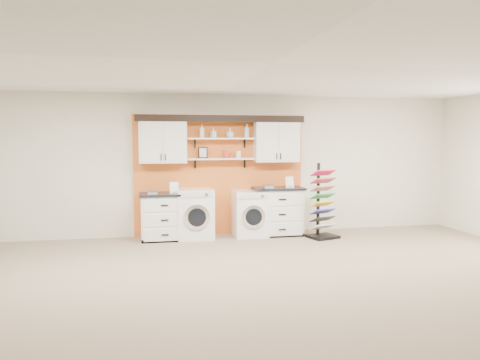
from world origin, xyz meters
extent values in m
plane|color=gray|center=(0.00, 0.00, 0.00)|extent=(10.00, 10.00, 0.00)
plane|color=white|center=(0.00, 0.00, 2.80)|extent=(10.00, 10.00, 0.00)
plane|color=beige|center=(0.00, 4.00, 1.40)|extent=(10.00, 0.00, 10.00)
cube|color=orange|center=(0.00, 3.96, 1.20)|extent=(3.40, 0.07, 2.40)
cube|color=white|center=(-1.13, 3.80, 1.88)|extent=(0.90, 0.34, 0.84)
cube|color=white|center=(-1.35, 3.62, 1.88)|extent=(0.42, 0.01, 0.78)
cube|color=white|center=(-0.91, 3.62, 1.88)|extent=(0.42, 0.01, 0.78)
cube|color=white|center=(1.13, 3.80, 1.88)|extent=(0.90, 0.34, 0.84)
cube|color=white|center=(0.91, 3.62, 1.88)|extent=(0.42, 0.01, 0.78)
cube|color=white|center=(1.35, 3.62, 1.88)|extent=(0.42, 0.01, 0.78)
cube|color=white|center=(0.00, 3.80, 1.53)|extent=(1.32, 0.28, 0.03)
cube|color=white|center=(0.00, 3.80, 1.93)|extent=(1.32, 0.28, 0.03)
cube|color=black|center=(0.00, 3.82, 2.33)|extent=(3.30, 0.40, 0.10)
cube|color=black|center=(0.00, 3.63, 2.27)|extent=(3.30, 0.04, 0.04)
cube|color=black|center=(-0.35, 3.85, 1.66)|extent=(0.18, 0.02, 0.22)
cube|color=beige|center=(-0.35, 3.84, 1.66)|extent=(0.14, 0.01, 0.18)
cylinder|color=red|center=(0.10, 3.80, 1.62)|extent=(0.11, 0.11, 0.16)
cylinder|color=silver|center=(0.35, 3.80, 1.61)|extent=(0.10, 0.10, 0.14)
cube|color=white|center=(-1.13, 3.65, 0.43)|extent=(0.86, 0.60, 0.86)
cube|color=black|center=(-1.13, 3.38, 0.03)|extent=(0.86, 0.06, 0.07)
cube|color=black|center=(-1.13, 3.65, 0.88)|extent=(0.91, 0.66, 0.04)
cube|color=white|center=(-1.13, 3.34, 0.70)|extent=(0.78, 0.02, 0.24)
cube|color=white|center=(-1.13, 3.34, 0.43)|extent=(0.78, 0.02, 0.24)
cube|color=white|center=(-1.13, 3.34, 0.15)|extent=(0.78, 0.02, 0.24)
cube|color=white|center=(1.13, 3.65, 0.46)|extent=(0.92, 0.60, 0.92)
cube|color=black|center=(1.13, 3.38, 0.04)|extent=(0.92, 0.06, 0.07)
cube|color=black|center=(1.13, 3.65, 0.94)|extent=(0.98, 0.66, 0.04)
cube|color=white|center=(1.13, 3.34, 0.76)|extent=(0.84, 0.02, 0.26)
cube|color=white|center=(1.13, 3.34, 0.46)|extent=(0.84, 0.02, 0.26)
cube|color=white|center=(1.13, 3.34, 0.16)|extent=(0.84, 0.02, 0.26)
cube|color=white|center=(-0.54, 3.65, 0.48)|extent=(0.69, 0.66, 0.96)
cube|color=silver|center=(-0.54, 3.31, 0.89)|extent=(0.59, 0.02, 0.10)
cylinder|color=silver|center=(-0.54, 3.31, 0.47)|extent=(0.49, 0.05, 0.49)
cylinder|color=black|center=(-0.54, 3.29, 0.47)|extent=(0.34, 0.03, 0.34)
cube|color=white|center=(0.55, 3.65, 0.45)|extent=(0.64, 0.66, 0.90)
cube|color=silver|center=(0.55, 3.31, 0.83)|extent=(0.55, 0.02, 0.09)
cylinder|color=silver|center=(0.55, 3.31, 0.44)|extent=(0.45, 0.05, 0.45)
cylinder|color=black|center=(0.55, 3.29, 0.44)|extent=(0.32, 0.03, 0.32)
cube|color=black|center=(1.90, 3.16, 0.03)|extent=(0.64, 0.58, 0.05)
cube|color=black|center=(1.85, 3.31, 0.75)|extent=(0.06, 0.06, 1.41)
cube|color=white|center=(1.89, 3.18, 0.22)|extent=(0.49, 0.37, 0.13)
cube|color=black|center=(1.89, 3.18, 0.37)|extent=(0.49, 0.37, 0.13)
cube|color=#3D33B4|center=(1.89, 3.18, 0.52)|extent=(0.49, 0.37, 0.13)
cube|color=yellow|center=(1.89, 3.18, 0.67)|extent=(0.49, 0.37, 0.13)
cube|color=#217B4A|center=(1.89, 3.18, 0.82)|extent=(0.49, 0.37, 0.13)
cube|color=#EB7068|center=(1.89, 3.18, 0.97)|extent=(0.49, 0.37, 0.13)
cube|color=brown|center=(1.89, 3.18, 1.12)|extent=(0.49, 0.37, 0.13)
cube|color=#F11C61|center=(1.89, 3.18, 1.27)|extent=(0.49, 0.37, 0.13)
imported|color=silver|center=(-0.37, 3.80, 2.08)|extent=(0.11, 0.11, 0.26)
imported|color=silver|center=(-0.15, 3.80, 2.04)|extent=(0.11, 0.11, 0.19)
imported|color=silver|center=(0.18, 3.80, 2.04)|extent=(0.21, 0.21, 0.19)
imported|color=silver|center=(0.52, 3.80, 2.08)|extent=(0.13, 0.13, 0.27)
camera|label=1|loc=(-1.46, -5.30, 1.92)|focal=35.00mm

